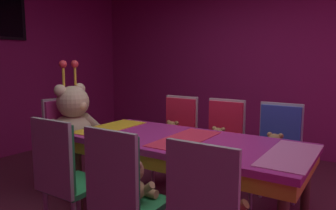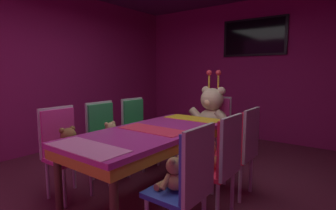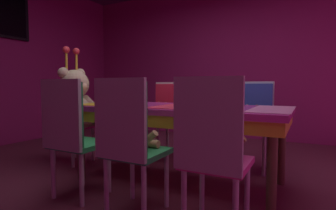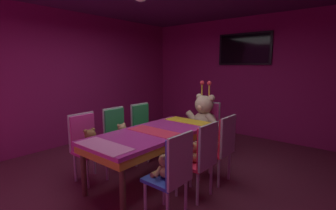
{
  "view_description": "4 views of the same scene",
  "coord_description": "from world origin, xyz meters",
  "px_view_note": "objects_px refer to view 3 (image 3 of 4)",
  "views": [
    {
      "loc": [
        -2.28,
        -1.31,
        1.4
      ],
      "look_at": [
        -0.09,
        0.12,
        1.03
      ],
      "focal_mm": 34.28,
      "sensor_mm": 36.0,
      "label": 1
    },
    {
      "loc": [
        1.8,
        -2.12,
        1.37
      ],
      "look_at": [
        -0.23,
        0.59,
        0.94
      ],
      "focal_mm": 27.77,
      "sensor_mm": 36.0,
      "label": 2
    },
    {
      "loc": [
        -2.32,
        -1.11,
        0.93
      ],
      "look_at": [
        0.18,
        0.21,
        0.73
      ],
      "focal_mm": 28.6,
      "sensor_mm": 36.0,
      "label": 3
    },
    {
      "loc": [
        2.34,
        -2.48,
        1.68
      ],
      "look_at": [
        -0.22,
        0.6,
        1.02
      ],
      "focal_mm": 26.14,
      "sensor_mm": 36.0,
      "label": 4
    }
  ],
  "objects_px": {
    "chair_left_2": "(69,128)",
    "teddy_right_0": "(251,119)",
    "banquet_table": "(178,115)",
    "chair_left_1": "(127,134)",
    "chair_right_0": "(254,115)",
    "chair_right_1": "(206,113)",
    "chair_right_2": "(167,111)",
    "chair_left_0": "(211,142)",
    "king_teddy_bear": "(75,101)",
    "throne_chair": "(66,113)",
    "teddy_left_0": "(218,138)",
    "teddy_left_1": "(139,133)",
    "teddy_right_2": "(162,114)",
    "teddy_right_1": "(202,116)"
  },
  "relations": [
    {
      "from": "chair_left_2",
      "to": "teddy_right_0",
      "type": "distance_m",
      "value": 1.88
    },
    {
      "from": "banquet_table",
      "to": "chair_left_1",
      "type": "height_order",
      "value": "chair_left_1"
    },
    {
      "from": "chair_right_0",
      "to": "teddy_right_0",
      "type": "height_order",
      "value": "chair_right_0"
    },
    {
      "from": "teddy_right_0",
      "to": "chair_right_1",
      "type": "distance_m",
      "value": 0.59
    },
    {
      "from": "chair_left_2",
      "to": "chair_right_2",
      "type": "xyz_separation_m",
      "value": [
        1.62,
        -0.02,
        0.0
      ]
    },
    {
      "from": "chair_left_0",
      "to": "king_teddy_bear",
      "type": "relative_size",
      "value": 1.05
    },
    {
      "from": "chair_left_1",
      "to": "chair_right_1",
      "type": "height_order",
      "value": "same"
    },
    {
      "from": "chair_right_1",
      "to": "teddy_right_0",
      "type": "bearing_deg",
      "value": 76.22
    },
    {
      "from": "chair_left_0",
      "to": "king_teddy_bear",
      "type": "height_order",
      "value": "king_teddy_bear"
    },
    {
      "from": "chair_left_0",
      "to": "chair_left_2",
      "type": "relative_size",
      "value": 1.0
    },
    {
      "from": "banquet_table",
      "to": "chair_left_2",
      "type": "xyz_separation_m",
      "value": [
        -0.81,
        0.58,
        -0.05
      ]
    },
    {
      "from": "teddy_right_0",
      "to": "chair_right_2",
      "type": "relative_size",
      "value": 0.29
    },
    {
      "from": "throne_chair",
      "to": "teddy_left_0",
      "type": "bearing_deg",
      "value": -17.08
    },
    {
      "from": "teddy_left_1",
      "to": "chair_right_2",
      "type": "bearing_deg",
      "value": 20.55
    },
    {
      "from": "teddy_left_0",
      "to": "chair_right_2",
      "type": "relative_size",
      "value": 0.35
    },
    {
      "from": "chair_right_0",
      "to": "chair_left_0",
      "type": "bearing_deg",
      "value": 1.49
    },
    {
      "from": "king_teddy_bear",
      "to": "chair_left_1",
      "type": "bearing_deg",
      "value": -31.13
    },
    {
      "from": "chair_left_1",
      "to": "chair_right_1",
      "type": "relative_size",
      "value": 1.0
    },
    {
      "from": "chair_left_0",
      "to": "chair_left_1",
      "type": "bearing_deg",
      "value": 92.17
    },
    {
      "from": "banquet_table",
      "to": "chair_left_2",
      "type": "distance_m",
      "value": 1.0
    },
    {
      "from": "chair_left_2",
      "to": "teddy_right_2",
      "type": "distance_m",
      "value": 1.48
    },
    {
      "from": "banquet_table",
      "to": "chair_right_1",
      "type": "bearing_deg",
      "value": 0.64
    },
    {
      "from": "banquet_table",
      "to": "teddy_right_2",
      "type": "bearing_deg",
      "value": 39.88
    },
    {
      "from": "teddy_right_2",
      "to": "teddy_left_1",
      "type": "bearing_deg",
      "value": 22.5
    },
    {
      "from": "chair_right_1",
      "to": "chair_right_2",
      "type": "xyz_separation_m",
      "value": [
        -0.01,
        0.55,
        0.0
      ]
    },
    {
      "from": "teddy_right_0",
      "to": "chair_right_2",
      "type": "distance_m",
      "value": 1.13
    },
    {
      "from": "chair_right_0",
      "to": "teddy_right_2",
      "type": "distance_m",
      "value": 1.13
    },
    {
      "from": "banquet_table",
      "to": "teddy_right_2",
      "type": "relative_size",
      "value": 7.07
    },
    {
      "from": "chair_right_1",
      "to": "teddy_right_2",
      "type": "bearing_deg",
      "value": -74.3
    },
    {
      "from": "chair_left_0",
      "to": "teddy_right_1",
      "type": "bearing_deg",
      "value": 22.27
    },
    {
      "from": "throne_chair",
      "to": "king_teddy_bear",
      "type": "relative_size",
      "value": 1.05
    },
    {
      "from": "chair_left_2",
      "to": "teddy_left_0",
      "type": "bearing_deg",
      "value": -82.75
    },
    {
      "from": "teddy_left_1",
      "to": "teddy_right_0",
      "type": "distance_m",
      "value": 1.48
    },
    {
      "from": "teddy_right_0",
      "to": "king_teddy_bear",
      "type": "relative_size",
      "value": 0.3
    },
    {
      "from": "chair_right_0",
      "to": "chair_right_2",
      "type": "bearing_deg",
      "value": -89.19
    },
    {
      "from": "chair_left_1",
      "to": "throne_chair",
      "type": "relative_size",
      "value": 1.0
    },
    {
      "from": "chair_left_1",
      "to": "chair_right_0",
      "type": "distance_m",
      "value": 1.75
    },
    {
      "from": "teddy_left_0",
      "to": "chair_left_1",
      "type": "relative_size",
      "value": 0.35
    },
    {
      "from": "teddy_right_1",
      "to": "throne_chair",
      "type": "height_order",
      "value": "throne_chair"
    },
    {
      "from": "teddy_right_1",
      "to": "king_teddy_bear",
      "type": "relative_size",
      "value": 0.29
    },
    {
      "from": "throne_chair",
      "to": "chair_right_1",
      "type": "bearing_deg",
      "value": 28.33
    },
    {
      "from": "chair_right_1",
      "to": "teddy_right_2",
      "type": "relative_size",
      "value": 3.45
    },
    {
      "from": "chair_right_0",
      "to": "teddy_left_0",
      "type": "bearing_deg",
      "value": 1.64
    },
    {
      "from": "chair_right_2",
      "to": "king_teddy_bear",
      "type": "distance_m",
      "value": 1.16
    },
    {
      "from": "teddy_right_1",
      "to": "chair_right_1",
      "type": "bearing_deg",
      "value": 180.0
    },
    {
      "from": "chair_left_2",
      "to": "chair_right_0",
      "type": "height_order",
      "value": "same"
    },
    {
      "from": "chair_right_2",
      "to": "king_teddy_bear",
      "type": "height_order",
      "value": "king_teddy_bear"
    },
    {
      "from": "chair_right_2",
      "to": "teddy_right_0",
      "type": "bearing_deg",
      "value": 83.54
    },
    {
      "from": "teddy_left_0",
      "to": "chair_left_2",
      "type": "relative_size",
      "value": 0.35
    },
    {
      "from": "chair_left_1",
      "to": "chair_left_0",
      "type": "bearing_deg",
      "value": -87.83
    }
  ]
}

